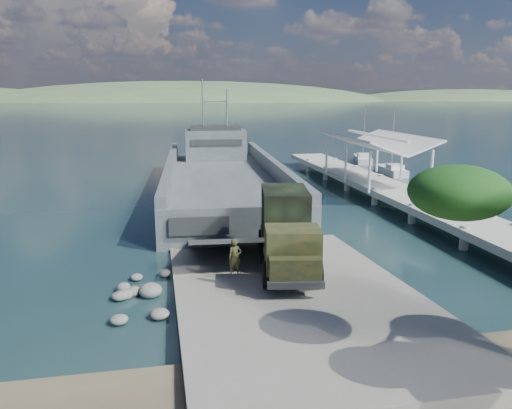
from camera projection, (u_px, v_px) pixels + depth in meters
name	position (u px, v px, depth m)	size (l,w,h in m)	color
ground	(287.00, 291.00, 22.40)	(1400.00, 1400.00, 0.00)	#18383B
boat_ramp	(293.00, 294.00, 21.39)	(10.00, 18.00, 0.50)	gray
shoreline_rocks	(147.00, 297.00, 21.70)	(3.20, 5.60, 0.90)	#5B5C59
distant_headlands	(205.00, 101.00, 568.08)	(1000.00, 240.00, 48.00)	#455C39
pier	(379.00, 179.00, 42.49)	(6.40, 44.00, 6.10)	#B5B4AA
landing_craft	(222.00, 185.00, 43.38)	(11.44, 37.51, 11.00)	#454E52
military_truck	(287.00, 231.00, 23.77)	(3.58, 7.93, 3.55)	black
soldier	(235.00, 266.00, 21.86)	(0.59, 0.38, 1.60)	black
sailboat_near	(391.00, 171.00, 54.88)	(2.14, 5.93, 7.09)	white
sailboat_far	(363.00, 159.00, 64.15)	(3.39, 6.30, 7.37)	white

